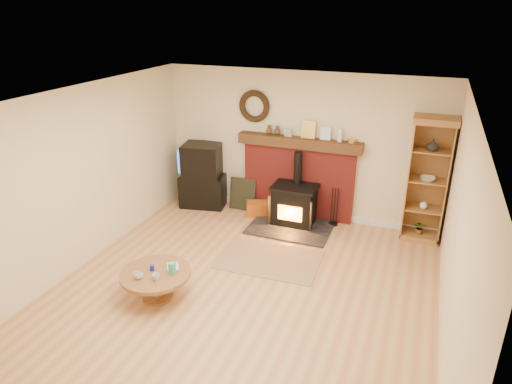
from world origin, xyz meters
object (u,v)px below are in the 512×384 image
at_px(curio_cabinet, 427,180).
at_px(coffee_table, 156,277).
at_px(tv_unit, 203,176).
at_px(wood_stove, 294,206).

relative_size(curio_cabinet, coffee_table, 2.23).
relative_size(tv_unit, curio_cabinet, 0.59).
relative_size(tv_unit, coffee_table, 1.32).
bearing_deg(wood_stove, tv_unit, 174.01).
bearing_deg(tv_unit, coffee_table, -74.62).
height_order(tv_unit, curio_cabinet, curio_cabinet).
height_order(tv_unit, coffee_table, tv_unit).
xyz_separation_m(curio_cabinet, coffee_table, (-3.16, -3.03, -0.71)).
bearing_deg(coffee_table, curio_cabinet, 43.87).
xyz_separation_m(wood_stove, tv_unit, (-1.86, 0.20, 0.23)).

